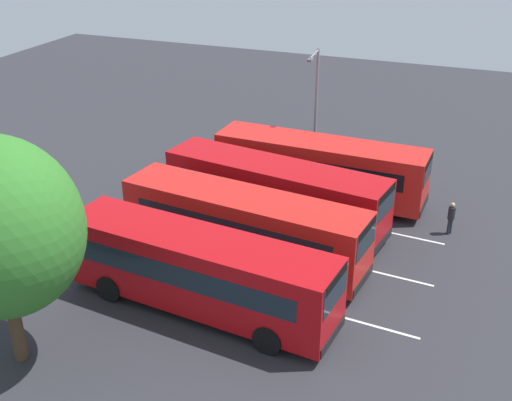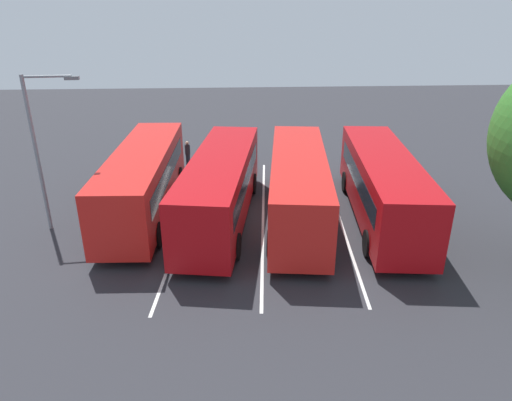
{
  "view_description": "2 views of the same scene",
  "coord_description": "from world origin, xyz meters",
  "px_view_note": "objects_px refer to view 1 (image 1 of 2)",
  "views": [
    {
      "loc": [
        8.68,
        -23.37,
        14.38
      ],
      "look_at": [
        -0.87,
        0.93,
        1.66
      ],
      "focal_mm": 45.12,
      "sensor_mm": 36.0,
      "label": 1
    },
    {
      "loc": [
        -19.68,
        1.47,
        9.34
      ],
      "look_at": [
        -1.14,
        0.4,
        1.31
      ],
      "focal_mm": 32.29,
      "sensor_mm": 36.0,
      "label": 2
    }
  ],
  "objects_px": {
    "bus_far_left": "(200,270)",
    "bus_far_right": "(320,167)",
    "bus_center_left": "(244,225)",
    "street_lamp": "(315,101)",
    "bus_center_right": "(276,192)",
    "pedestrian": "(451,216)"
  },
  "relations": [
    {
      "from": "bus_far_left",
      "to": "bus_far_right",
      "type": "height_order",
      "value": "same"
    },
    {
      "from": "bus_center_left",
      "to": "bus_far_right",
      "type": "distance_m",
      "value": 7.24
    },
    {
      "from": "street_lamp",
      "to": "bus_center_right",
      "type": "bearing_deg",
      "value": -1.15
    },
    {
      "from": "bus_far_left",
      "to": "bus_center_right",
      "type": "xyz_separation_m",
      "value": [
        0.3,
        7.35,
        0.0
      ]
    },
    {
      "from": "bus_far_left",
      "to": "pedestrian",
      "type": "distance_m",
      "value": 12.47
    },
    {
      "from": "bus_center_right",
      "to": "street_lamp",
      "type": "xyz_separation_m",
      "value": [
        -0.41,
        7.41,
        2.19
      ]
    },
    {
      "from": "bus_center_left",
      "to": "street_lamp",
      "type": "xyz_separation_m",
      "value": [
        -0.29,
        10.93,
        2.19
      ]
    },
    {
      "from": "bus_far_right",
      "to": "bus_center_right",
      "type": "bearing_deg",
      "value": -104.75
    },
    {
      "from": "bus_far_left",
      "to": "bus_center_right",
      "type": "bearing_deg",
      "value": 93.62
    },
    {
      "from": "pedestrian",
      "to": "street_lamp",
      "type": "xyz_separation_m",
      "value": [
        -8.16,
        5.27,
        2.98
      ]
    },
    {
      "from": "bus_center_right",
      "to": "street_lamp",
      "type": "distance_m",
      "value": 7.74
    },
    {
      "from": "bus_center_right",
      "to": "bus_center_left",
      "type": "bearing_deg",
      "value": -83.48
    },
    {
      "from": "bus_center_left",
      "to": "street_lamp",
      "type": "bearing_deg",
      "value": 98.18
    },
    {
      "from": "bus_center_right",
      "to": "bus_far_right",
      "type": "height_order",
      "value": "same"
    },
    {
      "from": "bus_center_left",
      "to": "bus_far_right",
      "type": "height_order",
      "value": "same"
    },
    {
      "from": "pedestrian",
      "to": "street_lamp",
      "type": "height_order",
      "value": "street_lamp"
    },
    {
      "from": "bus_far_left",
      "to": "bus_center_left",
      "type": "height_order",
      "value": "same"
    },
    {
      "from": "bus_center_left",
      "to": "pedestrian",
      "type": "bearing_deg",
      "value": 42.36
    },
    {
      "from": "bus_far_right",
      "to": "pedestrian",
      "type": "distance_m",
      "value": 6.88
    },
    {
      "from": "bus_far_right",
      "to": "pedestrian",
      "type": "bearing_deg",
      "value": -10.61
    },
    {
      "from": "bus_center_right",
      "to": "bus_far_right",
      "type": "relative_size",
      "value": 1.01
    },
    {
      "from": "bus_center_left",
      "to": "bus_far_left",
      "type": "bearing_deg",
      "value": -86.06
    }
  ]
}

